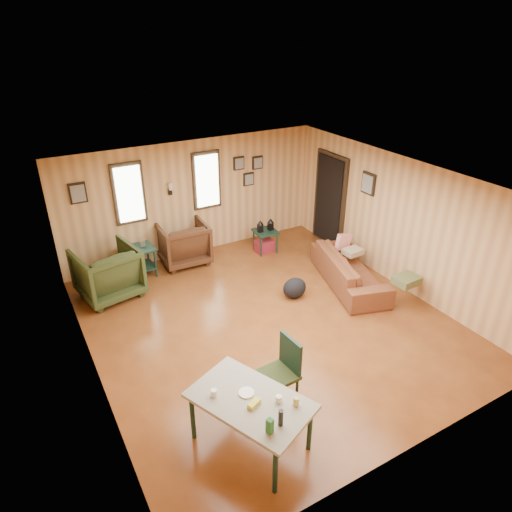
{
  "coord_description": "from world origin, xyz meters",
  "views": [
    {
      "loc": [
        -3.26,
        -5.32,
        4.49
      ],
      "look_at": [
        0.0,
        0.4,
        1.05
      ],
      "focal_mm": 32.0,
      "sensor_mm": 36.0,
      "label": 1
    }
  ],
  "objects_px": {
    "sofa": "(350,265)",
    "recliner_green": "(107,270)",
    "side_table": "(265,230)",
    "dining_table": "(251,404)",
    "recliner_brown": "(183,241)",
    "end_table": "(139,257)"
  },
  "relations": [
    {
      "from": "sofa",
      "to": "dining_table",
      "type": "distance_m",
      "value": 4.11
    },
    {
      "from": "recliner_green",
      "to": "recliner_brown",
      "type": "bearing_deg",
      "value": -172.44
    },
    {
      "from": "end_table",
      "to": "dining_table",
      "type": "xyz_separation_m",
      "value": [
        -0.07,
        -4.57,
        0.22
      ]
    },
    {
      "from": "sofa",
      "to": "recliner_green",
      "type": "xyz_separation_m",
      "value": [
        -4.02,
        1.83,
        0.11
      ]
    },
    {
      "from": "side_table",
      "to": "dining_table",
      "type": "relative_size",
      "value": 0.47
    },
    {
      "from": "recliner_brown",
      "to": "dining_table",
      "type": "relative_size",
      "value": 0.61
    },
    {
      "from": "recliner_brown",
      "to": "side_table",
      "type": "xyz_separation_m",
      "value": [
        1.71,
        -0.41,
        0.03
      ]
    },
    {
      "from": "end_table",
      "to": "dining_table",
      "type": "distance_m",
      "value": 4.57
    },
    {
      "from": "sofa",
      "to": "side_table",
      "type": "xyz_separation_m",
      "value": [
        -0.68,
        1.96,
        0.1
      ]
    },
    {
      "from": "sofa",
      "to": "end_table",
      "type": "distance_m",
      "value": 4.03
    },
    {
      "from": "end_table",
      "to": "side_table",
      "type": "relative_size",
      "value": 0.98
    },
    {
      "from": "sofa",
      "to": "recliner_green",
      "type": "bearing_deg",
      "value": 82.39
    },
    {
      "from": "recliner_green",
      "to": "end_table",
      "type": "bearing_deg",
      "value": -158.41
    },
    {
      "from": "dining_table",
      "to": "side_table",
      "type": "bearing_deg",
      "value": 34.15
    },
    {
      "from": "recliner_green",
      "to": "side_table",
      "type": "bearing_deg",
      "value": 171.67
    },
    {
      "from": "recliner_green",
      "to": "end_table",
      "type": "height_order",
      "value": "recliner_green"
    },
    {
      "from": "recliner_green",
      "to": "dining_table",
      "type": "bearing_deg",
      "value": 88.13
    },
    {
      "from": "end_table",
      "to": "recliner_green",
      "type": "bearing_deg",
      "value": -147.95
    },
    {
      "from": "recliner_brown",
      "to": "recliner_green",
      "type": "height_order",
      "value": "recliner_green"
    },
    {
      "from": "dining_table",
      "to": "recliner_brown",
      "type": "bearing_deg",
      "value": 54.44
    },
    {
      "from": "end_table",
      "to": "side_table",
      "type": "xyz_separation_m",
      "value": [
        2.65,
        -0.31,
        0.1
      ]
    },
    {
      "from": "recliner_green",
      "to": "sofa",
      "type": "bearing_deg",
      "value": 145.07
    }
  ]
}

